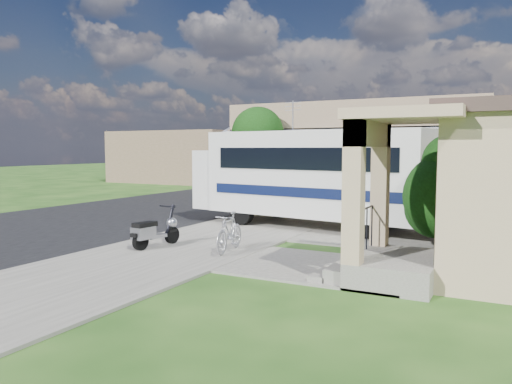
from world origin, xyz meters
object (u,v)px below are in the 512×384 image
at_px(bicycle, 229,235).
at_px(pickup_truck, 260,183).
at_px(shrub, 452,193).
at_px(van, 292,174).
at_px(scooter, 153,232).
at_px(garden_hose, 356,259).
at_px(motorhome, 311,174).

xyz_separation_m(bicycle, pickup_truck, (-6.13, 13.63, 0.26)).
bearing_deg(shrub, van, 124.32).
distance_m(scooter, garden_hose, 5.30).
distance_m(motorhome, bicycle, 5.15).
bearing_deg(van, scooter, -75.66).
height_order(motorhome, garden_hose, motorhome).
distance_m(scooter, pickup_truck, 14.66).
bearing_deg(pickup_truck, bicycle, 121.64).
height_order(motorhome, van, motorhome).
xyz_separation_m(motorhome, bicycle, (-0.27, -4.97, -1.32)).
bearing_deg(shrub, bicycle, -151.08).
height_order(scooter, pickup_truck, pickup_truck).
bearing_deg(scooter, van, 110.61).
bearing_deg(scooter, motorhome, 73.78).
distance_m(scooter, bicycle, 2.11).
relative_size(scooter, garden_hose, 3.62).
distance_m(bicycle, garden_hose, 3.20).
bearing_deg(garden_hose, pickup_truck, 125.21).
relative_size(shrub, bicycle, 1.83).
height_order(motorhome, pickup_truck, motorhome).
bearing_deg(motorhome, shrub, -17.97).
distance_m(shrub, van, 21.29).
bearing_deg(bicycle, garden_hose, -0.12).
bearing_deg(scooter, shrub, 31.49).
bearing_deg(bicycle, van, 100.01).
relative_size(motorhome, shrub, 2.82).
bearing_deg(shrub, garden_hose, -128.91).
xyz_separation_m(shrub, scooter, (-7.01, -3.18, -1.07)).
bearing_deg(shrub, scooter, -155.59).
bearing_deg(garden_hose, bicycle, -170.97).
xyz_separation_m(shrub, pickup_truck, (-11.07, 10.90, -0.79)).
relative_size(shrub, scooter, 1.84).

